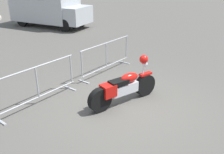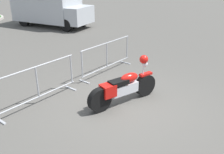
{
  "view_description": "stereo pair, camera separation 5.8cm",
  "coord_description": "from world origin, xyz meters",
  "px_view_note": "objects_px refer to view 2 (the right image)",
  "views": [
    {
      "loc": [
        -4.84,
        -3.32,
        3.34
      ],
      "look_at": [
        0.08,
        0.49,
        0.65
      ],
      "focal_mm": 40.0,
      "sensor_mm": 36.0,
      "label": 1
    },
    {
      "loc": [
        -4.81,
        -3.36,
        3.34
      ],
      "look_at": [
        0.08,
        0.49,
        0.65
      ],
      "focal_mm": 40.0,
      "sensor_mm": 36.0,
      "label": 2
    }
  ],
  "objects_px": {
    "delivery_van": "(49,6)",
    "crowd_barrier_near": "(37,85)",
    "motorcycle": "(124,87)",
    "crowd_barrier_far": "(107,57)"
  },
  "relations": [
    {
      "from": "motorcycle",
      "to": "crowd_barrier_far",
      "type": "bearing_deg",
      "value": 67.26
    },
    {
      "from": "delivery_van",
      "to": "crowd_barrier_near",
      "type": "bearing_deg",
      "value": -52.05
    },
    {
      "from": "delivery_van",
      "to": "crowd_barrier_far",
      "type": "bearing_deg",
      "value": -37.5
    },
    {
      "from": "crowd_barrier_near",
      "to": "delivery_van",
      "type": "bearing_deg",
      "value": 49.19
    },
    {
      "from": "motorcycle",
      "to": "delivery_van",
      "type": "relative_size",
      "value": 0.4
    },
    {
      "from": "motorcycle",
      "to": "crowd_barrier_near",
      "type": "distance_m",
      "value": 2.28
    },
    {
      "from": "crowd_barrier_near",
      "to": "crowd_barrier_far",
      "type": "bearing_deg",
      "value": 0.0
    },
    {
      "from": "motorcycle",
      "to": "crowd_barrier_near",
      "type": "height_order",
      "value": "motorcycle"
    },
    {
      "from": "crowd_barrier_near",
      "to": "crowd_barrier_far",
      "type": "xyz_separation_m",
      "value": [
        2.88,
        0.0,
        0.0
      ]
    },
    {
      "from": "motorcycle",
      "to": "delivery_van",
      "type": "xyz_separation_m",
      "value": [
        5.28,
        9.55,
        0.77
      ]
    }
  ]
}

